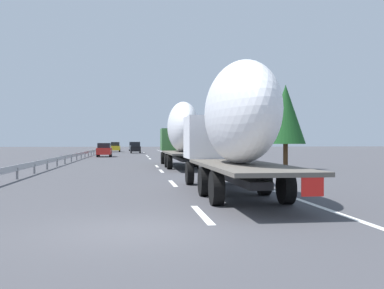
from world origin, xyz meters
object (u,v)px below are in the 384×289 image
object	(u,v)px
truck_lead	(181,132)
car_yellow_coupe	(115,147)
road_sign	(194,140)
car_black_suv	(136,147)
car_silver_hatch	(133,146)
truck_trailing	(234,124)
car_red_compact	(104,150)

from	to	relation	value
truck_lead	car_yellow_coupe	xyz separation A→B (m)	(53.42, 7.14, -1.78)
car_yellow_coupe	road_sign	size ratio (longest dim) A/B	1.46
car_black_suv	road_sign	xyz separation A→B (m)	(-27.77, -6.43, 1.19)
car_yellow_coupe	road_sign	bearing A→B (deg)	-164.74
car_silver_hatch	car_yellow_coupe	distance (m)	9.85
car_yellow_coupe	road_sign	world-z (taller)	road_sign
truck_trailing	road_sign	xyz separation A→B (m)	(34.26, -3.10, -0.46)
truck_lead	road_sign	xyz separation A→B (m)	(15.89, -3.10, -0.58)
car_yellow_coupe	car_red_compact	bearing A→B (deg)	179.47
car_black_suv	car_silver_hatch	world-z (taller)	same
truck_lead	car_black_suv	bearing A→B (deg)	4.36
truck_trailing	car_black_suv	distance (m)	62.14
road_sign	car_black_suv	bearing A→B (deg)	13.04
truck_lead	car_silver_hatch	distance (m)	62.81
truck_trailing	car_yellow_coupe	world-z (taller)	truck_trailing
truck_lead	car_black_suv	size ratio (longest dim) A/B	3.24
truck_lead	car_red_compact	xyz separation A→B (m)	(24.86, 7.41, -1.82)
truck_lead	car_red_compact	size ratio (longest dim) A/B	3.35
truck_lead	car_yellow_coupe	distance (m)	53.93
truck_lead	car_red_compact	distance (m)	26.00
truck_lead	car_yellow_coupe	size ratio (longest dim) A/B	3.17
road_sign	car_silver_hatch	bearing A→B (deg)	8.34
truck_lead	road_sign	size ratio (longest dim) A/B	4.64
car_black_suv	road_sign	world-z (taller)	road_sign
truck_lead	truck_trailing	world-z (taller)	truck_lead
car_red_compact	road_sign	world-z (taller)	road_sign
car_red_compact	car_black_suv	bearing A→B (deg)	-12.23
truck_lead	car_black_suv	xyz separation A→B (m)	(43.66, 3.33, -1.76)
truck_trailing	car_red_compact	distance (m)	43.89
car_silver_hatch	car_yellow_coupe	world-z (taller)	car_silver_hatch
truck_lead	car_red_compact	world-z (taller)	truck_lead
car_black_suv	car_silver_hatch	size ratio (longest dim) A/B	0.96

